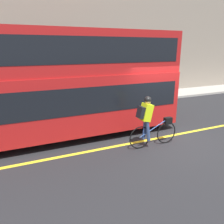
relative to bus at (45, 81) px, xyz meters
name	(u,v)px	position (x,y,z in m)	size (l,w,h in m)	color
ground_plane	(167,137)	(3.93, -1.77, -2.06)	(80.00, 80.00, 0.00)	#232326
road_center_line	(166,136)	(3.93, -1.70, -2.06)	(50.00, 0.14, 0.01)	yellow
sidewalk_curb	(105,100)	(3.93, 4.30, -2.00)	(60.00, 2.19, 0.13)	#A8A399
building_facade	(97,35)	(3.93, 5.54, 1.84)	(60.00, 0.30, 7.80)	gray
bus	(45,81)	(0.00, 0.00, 0.00)	(9.43, 2.50, 3.72)	black
cyclist_on_bike	(150,120)	(2.87, -2.14, -1.15)	(1.79, 0.32, 1.71)	black
trash_bin	(112,91)	(4.35, 4.19, -1.45)	(0.45, 0.45, 0.97)	#515156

